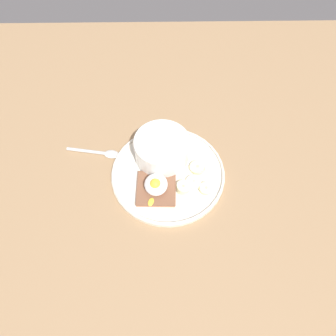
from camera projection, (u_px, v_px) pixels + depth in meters
ground_plane at (168, 177)px, 77.30cm from camera, size 120.00×120.00×2.00cm
plate at (168, 173)px, 75.79cm from camera, size 26.27×26.27×1.60cm
oatmeal_bowl at (162, 149)px, 75.14cm from camera, size 12.79×12.79×6.60cm
toast_slice at (156, 189)px, 72.61cm from camera, size 8.89×8.89×1.10cm
poached_egg at (156, 185)px, 70.86cm from camera, size 7.48×5.11×3.55cm
banana_slice_front at (194, 182)px, 73.40cm from camera, size 3.63×3.76×1.65cm
banana_slice_left at (197, 168)px, 75.54cm from camera, size 4.04×4.15×1.67cm
banana_slice_back at (206, 189)px, 72.74cm from camera, size 4.39×4.38×1.19cm
banana_slice_right at (183, 187)px, 72.64cm from camera, size 3.43×3.60×1.84cm
spoon at (99, 153)px, 79.44cm from camera, size 3.70×13.03×0.80cm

